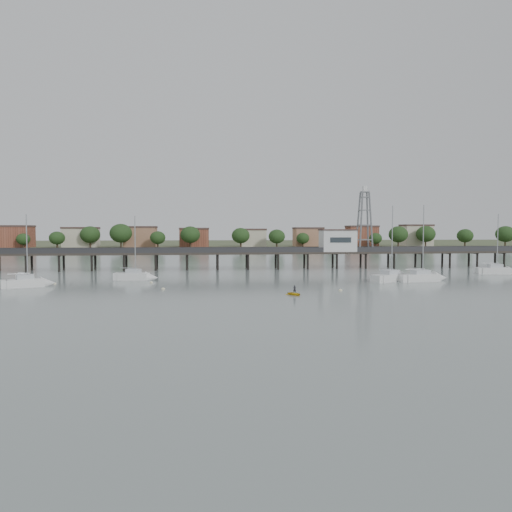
{
  "coord_description": "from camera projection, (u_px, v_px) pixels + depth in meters",
  "views": [
    {
      "loc": [
        -7.61,
        -55.17,
        9.13
      ],
      "look_at": [
        3.45,
        42.0,
        4.0
      ],
      "focal_mm": 35.0,
      "sensor_mm": 36.0,
      "label": 1
    }
  ],
  "objects": [
    {
      "name": "sailboat_d",
      "position": [
        427.0,
        277.0,
        88.96
      ],
      "size": [
        9.01,
        3.95,
        14.35
      ],
      "rotation": [
        0.0,
        0.0,
        0.17
      ],
      "color": "white",
      "rests_on": "ground"
    },
    {
      "name": "far_shore",
      "position": [
        213.0,
        244.0,
        293.78
      ],
      "size": [
        500.0,
        170.0,
        10.4
      ],
      "color": "#475133",
      "rests_on": "ground"
    },
    {
      "name": "sailboat_b",
      "position": [
        139.0,
        277.0,
        90.53
      ],
      "size": [
        7.65,
        3.71,
        12.24
      ],
      "rotation": [
        0.0,
        0.0,
        -0.22
      ],
      "color": "white",
      "rests_on": "ground"
    },
    {
      "name": "ground_plane",
      "position": [
        268.0,
        311.0,
        56.08
      ],
      "size": [
        500.0,
        500.0,
        0.0
      ],
      "primitive_type": "plane",
      "color": "slate",
      "rests_on": "ground"
    },
    {
      "name": "dinghy_occupant",
      "position": [
        294.0,
        295.0,
        69.95
      ],
      "size": [
        0.57,
        1.16,
        0.27
      ],
      "primitive_type": "imported",
      "rotation": [
        0.0,
        0.0,
        2.99
      ],
      "color": "black",
      "rests_on": "ground"
    },
    {
      "name": "yellow_dinghy",
      "position": [
        294.0,
        295.0,
        69.95
      ],
      "size": [
        1.95,
        1.31,
        2.66
      ],
      "primitive_type": "imported",
      "rotation": [
        0.0,
        0.0,
        0.44
      ],
      "color": "yellow",
      "rests_on": "ground"
    },
    {
      "name": "mooring_buoys",
      "position": [
        278.0,
        283.0,
        84.56
      ],
      "size": [
        83.42,
        20.15,
        0.39
      ],
      "color": "#F9F1C2",
      "rests_on": "ground"
    },
    {
      "name": "white_tender",
      "position": [
        25.0,
        276.0,
        94.18
      ],
      "size": [
        3.34,
        1.85,
        1.23
      ],
      "rotation": [
        0.0,
        0.0,
        0.18
      ],
      "color": "white",
      "rests_on": "ground"
    },
    {
      "name": "lattice_tower",
      "position": [
        364.0,
        222.0,
        118.59
      ],
      "size": [
        3.2,
        3.2,
        15.5
      ],
      "color": "slate",
      "rests_on": "ground"
    },
    {
      "name": "sailboat_e",
      "position": [
        501.0,
        271.0,
        103.61
      ],
      "size": [
        8.13,
        3.34,
        13.07
      ],
      "rotation": [
        0.0,
        0.0,
        -0.14
      ],
      "color": "white",
      "rests_on": "ground"
    },
    {
      "name": "pier",
      "position": [
        232.0,
        253.0,
        115.41
      ],
      "size": [
        150.0,
        5.0,
        5.5
      ],
      "color": "#2D2823",
      "rests_on": "ground"
    },
    {
      "name": "sailboat_c",
      "position": [
        395.0,
        277.0,
        89.16
      ],
      "size": [
        8.72,
        6.53,
        14.22
      ],
      "rotation": [
        0.0,
        0.0,
        0.53
      ],
      "color": "white",
      "rests_on": "ground"
    },
    {
      "name": "pier_building",
      "position": [
        338.0,
        240.0,
        118.09
      ],
      "size": [
        8.4,
        5.4,
        5.3
      ],
      "color": "silver",
      "rests_on": "ground"
    },
    {
      "name": "sailboat_a",
      "position": [
        33.0,
        283.0,
        79.91
      ],
      "size": [
        7.54,
        5.06,
        12.2
      ],
      "rotation": [
        0.0,
        0.0,
        0.44
      ],
      "color": "white",
      "rests_on": "ground"
    }
  ]
}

